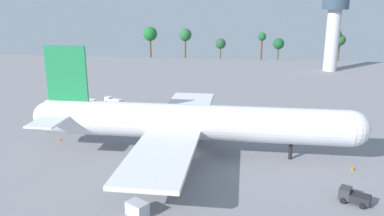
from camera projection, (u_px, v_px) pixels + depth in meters
ground_plane at (192, 154)px, 74.64m from camera, size 258.39×258.39×0.00m
cargo_airplane at (191, 122)px, 72.93m from camera, size 64.60×52.88×20.64m
pushback_tractor at (152, 110)px, 100.63m from camera, size 4.30×4.88×2.00m
baggage_tug at (353, 196)px, 56.19m from camera, size 4.77×3.83×2.07m
cargo_loader at (113, 100)px, 110.88m from camera, size 5.55×3.60×1.95m
cargo_container_aft at (137, 209)px, 52.90m from camera, size 3.53×3.21×1.97m
safety_cone_nose at (352, 168)px, 67.18m from camera, size 0.55×0.55×0.79m
safety_cone_tail at (60, 139)px, 81.50m from camera, size 0.48×0.48×0.68m
control_tower at (334, 26)px, 159.24m from camera, size 10.64×10.64×30.44m
tree_line_backdrop at (240, 38)px, 194.97m from camera, size 102.68×7.41×16.07m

